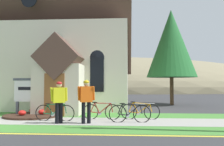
{
  "coord_description": "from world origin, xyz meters",
  "views": [
    {
      "loc": [
        6.15,
        -8.53,
        1.59
      ],
      "look_at": [
        5.41,
        2.63,
        2.08
      ],
      "focal_mm": 39.33,
      "sensor_mm": 36.0,
      "label": 1
    }
  ],
  "objects_px": {
    "roadside_conifer": "(171,43)",
    "bicycle_blue": "(130,113)",
    "bicycle_silver": "(101,111)",
    "church_sign": "(35,91)",
    "bicycle_red": "(55,112)",
    "bicycle_green": "(140,111)",
    "cyclist_in_white_jersey": "(86,98)",
    "cyclist_in_orange_jersey": "(59,99)"
  },
  "relations": [
    {
      "from": "bicycle_blue",
      "to": "cyclist_in_orange_jersey",
      "type": "distance_m",
      "value": 2.93
    },
    {
      "from": "bicycle_red",
      "to": "bicycle_blue",
      "type": "bearing_deg",
      "value": -3.75
    },
    {
      "from": "bicycle_blue",
      "to": "roadside_conifer",
      "type": "height_order",
      "value": "roadside_conifer"
    },
    {
      "from": "bicycle_silver",
      "to": "roadside_conifer",
      "type": "bearing_deg",
      "value": 60.81
    },
    {
      "from": "cyclist_in_orange_jersey",
      "to": "bicycle_blue",
      "type": "bearing_deg",
      "value": 9.55
    },
    {
      "from": "bicycle_green",
      "to": "cyclist_in_orange_jersey",
      "type": "height_order",
      "value": "cyclist_in_orange_jersey"
    },
    {
      "from": "bicycle_red",
      "to": "roadside_conifer",
      "type": "relative_size",
      "value": 0.23
    },
    {
      "from": "bicycle_blue",
      "to": "bicycle_green",
      "type": "xyz_separation_m",
      "value": [
        0.47,
        0.91,
        -0.01
      ]
    },
    {
      "from": "bicycle_red",
      "to": "bicycle_green",
      "type": "distance_m",
      "value": 3.74
    },
    {
      "from": "bicycle_red",
      "to": "bicycle_green",
      "type": "xyz_separation_m",
      "value": [
        3.67,
        0.7,
        0.0
      ]
    },
    {
      "from": "bicycle_red",
      "to": "bicycle_silver",
      "type": "height_order",
      "value": "bicycle_silver"
    },
    {
      "from": "cyclist_in_white_jersey",
      "to": "roadside_conifer",
      "type": "relative_size",
      "value": 0.24
    },
    {
      "from": "bicycle_silver",
      "to": "cyclist_in_white_jersey",
      "type": "height_order",
      "value": "cyclist_in_white_jersey"
    },
    {
      "from": "bicycle_silver",
      "to": "cyclist_in_orange_jersey",
      "type": "bearing_deg",
      "value": -140.97
    },
    {
      "from": "bicycle_green",
      "to": "roadside_conifer",
      "type": "xyz_separation_m",
      "value": [
        2.79,
        7.97,
        4.34
      ]
    },
    {
      "from": "church_sign",
      "to": "bicycle_red",
      "type": "xyz_separation_m",
      "value": [
        1.52,
        -1.62,
        -0.87
      ]
    },
    {
      "from": "bicycle_silver",
      "to": "roadside_conifer",
      "type": "height_order",
      "value": "roadside_conifer"
    },
    {
      "from": "bicycle_green",
      "to": "cyclist_in_orange_jersey",
      "type": "bearing_deg",
      "value": -157.16
    },
    {
      "from": "church_sign",
      "to": "bicycle_blue",
      "type": "height_order",
      "value": "church_sign"
    },
    {
      "from": "bicycle_silver",
      "to": "cyclist_in_white_jersey",
      "type": "distance_m",
      "value": 1.46
    },
    {
      "from": "bicycle_red",
      "to": "roadside_conifer",
      "type": "bearing_deg",
      "value": 53.28
    },
    {
      "from": "bicycle_silver",
      "to": "church_sign",
      "type": "bearing_deg",
      "value": 163.46
    },
    {
      "from": "bicycle_red",
      "to": "bicycle_silver",
      "type": "relative_size",
      "value": 1.01
    },
    {
      "from": "bicycle_red",
      "to": "cyclist_in_white_jersey",
      "type": "height_order",
      "value": "cyclist_in_white_jersey"
    },
    {
      "from": "church_sign",
      "to": "bicycle_blue",
      "type": "relative_size",
      "value": 1.27
    },
    {
      "from": "bicycle_blue",
      "to": "bicycle_silver",
      "type": "bearing_deg",
      "value": 147.64
    },
    {
      "from": "bicycle_red",
      "to": "cyclist_in_orange_jersey",
      "type": "bearing_deg",
      "value": -61.01
    },
    {
      "from": "church_sign",
      "to": "roadside_conifer",
      "type": "bearing_deg",
      "value": 41.44
    },
    {
      "from": "bicycle_red",
      "to": "cyclist_in_white_jersey",
      "type": "distance_m",
      "value": 1.73
    },
    {
      "from": "cyclist_in_white_jersey",
      "to": "bicycle_green",
      "type": "bearing_deg",
      "value": 30.93
    },
    {
      "from": "roadside_conifer",
      "to": "bicycle_blue",
      "type": "bearing_deg",
      "value": -110.15
    },
    {
      "from": "bicycle_green",
      "to": "cyclist_in_white_jersey",
      "type": "relative_size",
      "value": 1.0
    },
    {
      "from": "bicycle_blue",
      "to": "cyclist_in_white_jersey",
      "type": "relative_size",
      "value": 1.0
    },
    {
      "from": "church_sign",
      "to": "roadside_conifer",
      "type": "height_order",
      "value": "roadside_conifer"
    },
    {
      "from": "bicycle_blue",
      "to": "bicycle_green",
      "type": "relative_size",
      "value": 1.0
    },
    {
      "from": "bicycle_red",
      "to": "bicycle_blue",
      "type": "distance_m",
      "value": 3.21
    },
    {
      "from": "bicycle_red",
      "to": "bicycle_silver",
      "type": "distance_m",
      "value": 2.04
    },
    {
      "from": "church_sign",
      "to": "roadside_conifer",
      "type": "distance_m",
      "value": 11.21
    },
    {
      "from": "church_sign",
      "to": "bicycle_green",
      "type": "distance_m",
      "value": 5.35
    },
    {
      "from": "roadside_conifer",
      "to": "cyclist_in_white_jersey",
      "type": "bearing_deg",
      "value": -118.28
    },
    {
      "from": "roadside_conifer",
      "to": "bicycle_green",
      "type": "bearing_deg",
      "value": -109.31
    },
    {
      "from": "bicycle_green",
      "to": "cyclist_in_white_jersey",
      "type": "distance_m",
      "value": 2.66
    }
  ]
}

